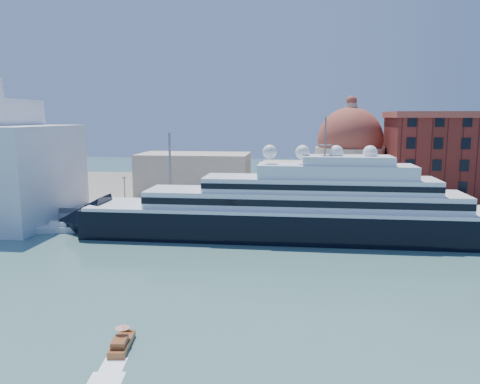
# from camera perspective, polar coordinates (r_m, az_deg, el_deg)

# --- Properties ---
(ground) EXTENTS (400.00, 400.00, 0.00)m
(ground) POSITION_cam_1_polar(r_m,az_deg,el_deg) (72.82, 0.24, -10.07)
(ground) COLOR #3A6463
(ground) RESTS_ON ground
(quay) EXTENTS (180.00, 10.00, 2.50)m
(quay) POSITION_cam_1_polar(r_m,az_deg,el_deg) (105.09, 2.37, -3.34)
(quay) COLOR gray
(quay) RESTS_ON ground
(land) EXTENTS (260.00, 72.00, 2.00)m
(land) POSITION_cam_1_polar(r_m,az_deg,el_deg) (145.34, 3.64, 0.05)
(land) COLOR slate
(land) RESTS_ON ground
(quay_fence) EXTENTS (180.00, 0.10, 1.20)m
(quay_fence) POSITION_cam_1_polar(r_m,az_deg,el_deg) (100.31, 2.18, -2.86)
(quay_fence) COLOR slate
(quay_fence) RESTS_ON quay
(superyacht) EXTENTS (93.59, 12.97, 27.97)m
(superyacht) POSITION_cam_1_polar(r_m,az_deg,el_deg) (93.34, 4.60, -2.71)
(superyacht) COLOR black
(superyacht) RESTS_ON ground
(service_barge) EXTENTS (10.93, 6.28, 2.33)m
(service_barge) POSITION_cam_1_polar(r_m,az_deg,el_deg) (106.36, -21.99, -4.18)
(service_barge) COLOR white
(service_barge) RESTS_ON ground
(water_taxi) EXTENTS (2.37, 5.40, 2.48)m
(water_taxi) POSITION_cam_1_polar(r_m,az_deg,el_deg) (52.88, -14.24, -17.40)
(water_taxi) COLOR brown
(water_taxi) RESTS_ON ground
(warehouse) EXTENTS (43.00, 19.00, 23.25)m
(warehouse) POSITION_cam_1_polar(r_m,az_deg,el_deg) (128.53, 26.94, 3.62)
(warehouse) COLOR maroon
(warehouse) RESTS_ON land
(church) EXTENTS (66.00, 18.00, 25.50)m
(church) POSITION_cam_1_polar(r_m,az_deg,el_deg) (126.70, 6.13, 3.19)
(church) COLOR beige
(church) RESTS_ON land
(lamp_posts) EXTENTS (120.80, 2.40, 18.00)m
(lamp_posts) POSITION_cam_1_polar(r_m,az_deg,el_deg) (103.61, -4.67, 1.29)
(lamp_posts) COLOR slate
(lamp_posts) RESTS_ON quay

